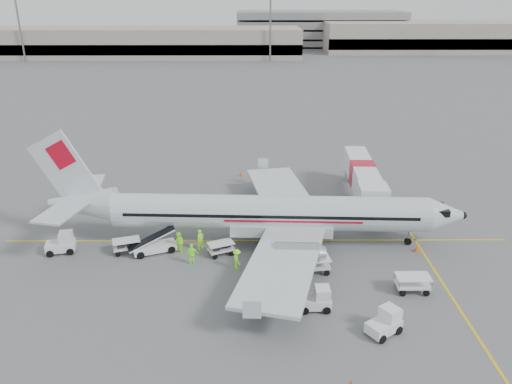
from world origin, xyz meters
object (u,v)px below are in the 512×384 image
aircraft (271,191)px  tug_fore (384,322)px  tug_aft (60,243)px  belt_loader (154,238)px  tug_mid (315,298)px  jet_bridge (361,182)px

aircraft → tug_fore: bearing=-58.7°
tug_fore → tug_aft: (-24.44, 10.79, 0.03)m
belt_loader → tug_mid: bearing=-54.3°
tug_mid → belt_loader: bearing=146.0°
jet_bridge → tug_mid: (-6.93, -18.97, -1.24)m
tug_fore → tug_mid: 4.89m
jet_bridge → tug_mid: size_ratio=7.26×
belt_loader → tug_aft: (-7.84, 0.00, -0.38)m
tug_mid → tug_fore: bearing=-34.2°
aircraft → tug_fore: size_ratio=15.76×
tug_fore → tug_mid: (-4.09, 2.67, -0.02)m
belt_loader → tug_aft: size_ratio=2.04×
aircraft → belt_loader: 10.52m
jet_bridge → tug_aft: size_ratio=6.83×
aircraft → jet_bridge: (9.69, 9.16, -2.78)m
tug_aft → tug_fore: bearing=-36.5°
tug_aft → aircraft: bearing=-7.1°
aircraft → jet_bridge: aircraft is taller
tug_fore → belt_loader: bearing=112.6°
tug_mid → tug_aft: 21.91m
belt_loader → tug_fore: (16.60, -10.79, -0.42)m
jet_bridge → belt_loader: 22.28m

